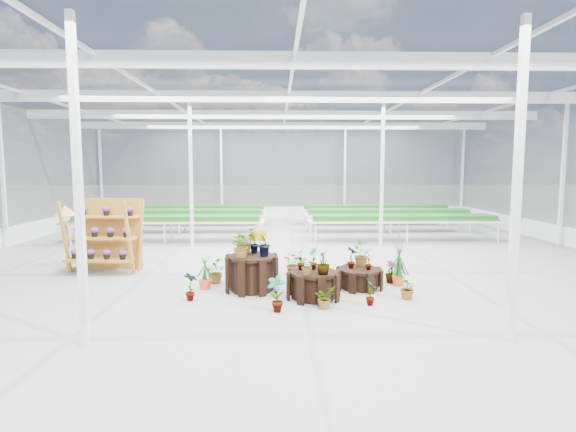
{
  "coord_description": "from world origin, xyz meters",
  "views": [
    {
      "loc": [
        -0.32,
        -10.12,
        2.45
      ],
      "look_at": [
        -0.05,
        0.81,
        1.3
      ],
      "focal_mm": 28.0,
      "sensor_mm": 36.0,
      "label": 1
    }
  ],
  "objects_px": {
    "plinth_tall": "(252,273)",
    "plinth_mid": "(314,285)",
    "bird_table": "(66,238)",
    "shelf_rack": "(104,236)",
    "plinth_low": "(359,278)"
  },
  "relations": [
    {
      "from": "plinth_tall",
      "to": "plinth_mid",
      "type": "relative_size",
      "value": 1.06
    },
    {
      "from": "bird_table",
      "to": "plinth_mid",
      "type": "bearing_deg",
      "value": -45.97
    },
    {
      "from": "plinth_mid",
      "to": "shelf_rack",
      "type": "xyz_separation_m",
      "value": [
        -4.81,
        2.35,
        0.61
      ]
    },
    {
      "from": "plinth_mid",
      "to": "bird_table",
      "type": "relative_size",
      "value": 0.62
    },
    {
      "from": "plinth_tall",
      "to": "plinth_low",
      "type": "bearing_deg",
      "value": 2.6
    },
    {
      "from": "plinth_tall",
      "to": "shelf_rack",
      "type": "distance_m",
      "value": 4.04
    },
    {
      "from": "plinth_mid",
      "to": "bird_table",
      "type": "bearing_deg",
      "value": 156.92
    },
    {
      "from": "plinth_mid",
      "to": "shelf_rack",
      "type": "bearing_deg",
      "value": 153.93
    },
    {
      "from": "plinth_tall",
      "to": "bird_table",
      "type": "xyz_separation_m",
      "value": [
        -4.53,
        1.84,
        0.44
      ]
    },
    {
      "from": "plinth_mid",
      "to": "plinth_low",
      "type": "relative_size",
      "value": 1.07
    },
    {
      "from": "bird_table",
      "to": "shelf_rack",
      "type": "bearing_deg",
      "value": -28.38
    },
    {
      "from": "bird_table",
      "to": "plinth_low",
      "type": "bearing_deg",
      "value": -37.4
    },
    {
      "from": "plinth_mid",
      "to": "plinth_low",
      "type": "distance_m",
      "value": 1.22
    },
    {
      "from": "plinth_tall",
      "to": "plinth_mid",
      "type": "distance_m",
      "value": 1.35
    },
    {
      "from": "plinth_mid",
      "to": "bird_table",
      "type": "height_order",
      "value": "bird_table"
    }
  ]
}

